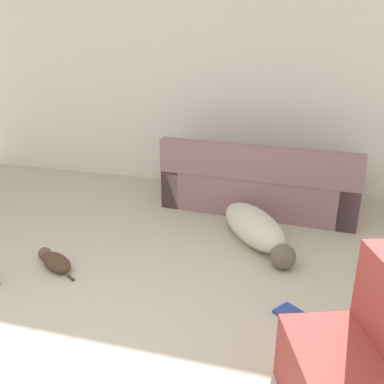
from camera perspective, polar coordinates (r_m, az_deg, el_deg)
The scene contains 6 objects.
wall_back at distance 5.36m, azimuth 2.23°, elevation 13.82°, with size 6.41×0.06×2.48m.
couch at distance 4.87m, azimuth 9.06°, elevation 1.00°, with size 2.14×0.97×0.80m.
dog at distance 4.10m, azimuth 8.50°, elevation -4.79°, with size 0.90×1.21×0.30m.
cat at distance 3.88m, azimuth -17.83°, elevation -8.73°, with size 0.51×0.36×0.12m.
book_blue at distance 3.25m, azimuth 13.08°, elevation -15.59°, with size 0.27×0.26×0.02m.
side_chair at distance 2.51m, azimuth 20.24°, elevation -21.02°, with size 0.70×0.73×0.88m.
Camera 1 is at (1.22, -1.61, 1.93)m, focal length 40.00 mm.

